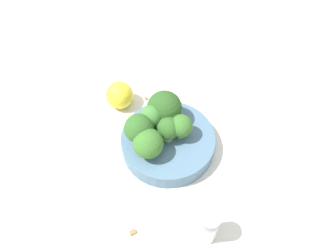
# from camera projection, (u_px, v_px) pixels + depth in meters

# --- Properties ---
(ground_plane) EXTENTS (3.00, 3.00, 0.00)m
(ground_plane) POSITION_uv_depth(u_px,v_px,m) (168.00, 147.00, 0.56)
(ground_plane) COLOR silver
(bowl) EXTENTS (0.16, 0.16, 0.03)m
(bowl) POSITION_uv_depth(u_px,v_px,m) (168.00, 142.00, 0.55)
(bowl) COLOR slate
(bowl) RESTS_ON ground_plane
(broccoli_floret_0) EXTENTS (0.05, 0.05, 0.06)m
(broccoli_floret_0) POSITION_uv_depth(u_px,v_px,m) (139.00, 127.00, 0.51)
(broccoli_floret_0) COLOR #8EB770
(broccoli_floret_0) RESTS_ON bowl
(broccoli_floret_1) EXTENTS (0.06, 0.06, 0.06)m
(broccoli_floret_1) POSITION_uv_depth(u_px,v_px,m) (165.00, 108.00, 0.53)
(broccoli_floret_1) COLOR #84AD66
(broccoli_floret_1) RESTS_ON bowl
(broccoli_floret_2) EXTENTS (0.05, 0.05, 0.05)m
(broccoli_floret_2) POSITION_uv_depth(u_px,v_px,m) (148.00, 144.00, 0.50)
(broccoli_floret_2) COLOR #7A9E5B
(broccoli_floret_2) RESTS_ON bowl
(broccoli_floret_3) EXTENTS (0.04, 0.04, 0.05)m
(broccoli_floret_3) POSITION_uv_depth(u_px,v_px,m) (151.00, 117.00, 0.52)
(broccoli_floret_3) COLOR #84AD66
(broccoli_floret_3) RESTS_ON bowl
(broccoli_floret_4) EXTENTS (0.04, 0.04, 0.04)m
(broccoli_floret_4) POSITION_uv_depth(u_px,v_px,m) (168.00, 127.00, 0.52)
(broccoli_floret_4) COLOR #8EB770
(broccoli_floret_4) RESTS_ON bowl
(broccoli_floret_5) EXTENTS (0.04, 0.04, 0.05)m
(broccoli_floret_5) POSITION_uv_depth(u_px,v_px,m) (181.00, 127.00, 0.52)
(broccoli_floret_5) COLOR #8EB770
(broccoli_floret_5) RESTS_ON bowl
(pepper_shaker) EXTENTS (0.03, 0.03, 0.07)m
(pepper_shaker) POSITION_uv_depth(u_px,v_px,m) (208.00, 226.00, 0.45)
(pepper_shaker) COLOR silver
(pepper_shaker) RESTS_ON ground_plane
(lemon_wedge) EXTENTS (0.05, 0.05, 0.05)m
(lemon_wedge) POSITION_uv_depth(u_px,v_px,m) (120.00, 95.00, 0.60)
(lemon_wedge) COLOR yellow
(lemon_wedge) RESTS_ON ground_plane
(almond_crumb_0) EXTENTS (0.01, 0.01, 0.01)m
(almond_crumb_0) POSITION_uv_depth(u_px,v_px,m) (146.00, 98.00, 0.63)
(almond_crumb_0) COLOR olive
(almond_crumb_0) RESTS_ON ground_plane
(almond_crumb_1) EXTENTS (0.01, 0.01, 0.01)m
(almond_crumb_1) POSITION_uv_depth(u_px,v_px,m) (132.00, 232.00, 0.47)
(almond_crumb_1) COLOR olive
(almond_crumb_1) RESTS_ON ground_plane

